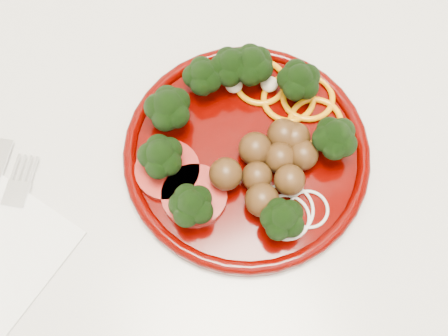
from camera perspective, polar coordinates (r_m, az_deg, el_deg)
name	(u,v)px	position (r m, az deg, el deg)	size (l,w,h in m)	color
counter	(245,244)	(1.03, 2.16, -7.72)	(2.40, 0.60, 0.90)	white
plate	(246,141)	(0.58, 2.25, 2.74)	(0.26, 0.26, 0.06)	#3D0100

